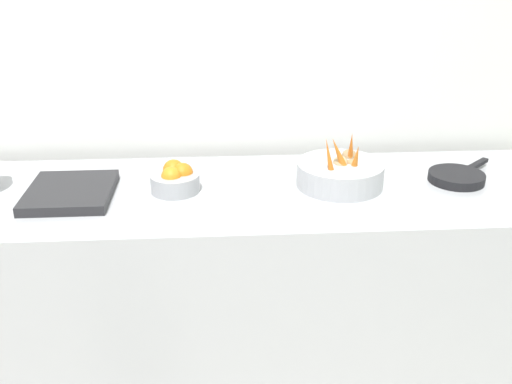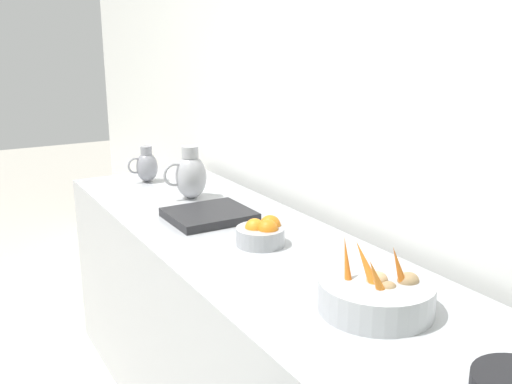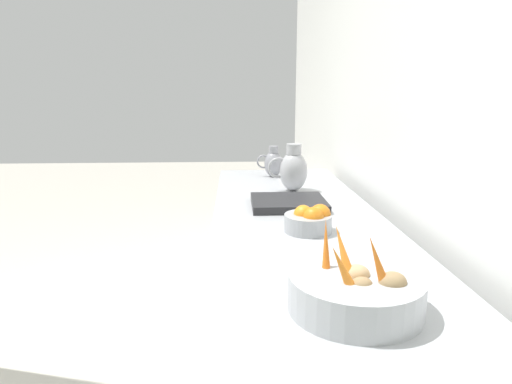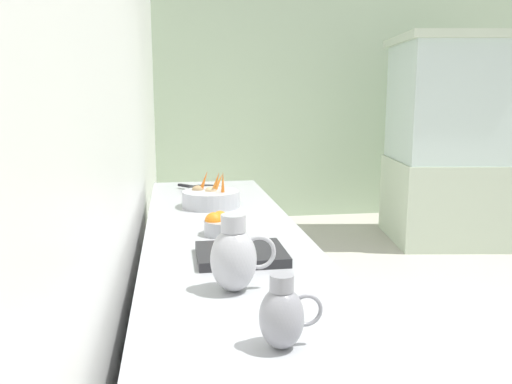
{
  "view_description": "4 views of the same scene",
  "coord_description": "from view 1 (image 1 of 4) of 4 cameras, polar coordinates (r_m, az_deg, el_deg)",
  "views": [
    {
      "loc": [
        0.54,
        0.36,
        1.8
      ],
      "look_at": [
        -1.3,
        0.48,
        0.99
      ],
      "focal_mm": 41.26,
      "sensor_mm": 36.0,
      "label": 1
    },
    {
      "loc": [
        -0.46,
        1.91,
        1.67
      ],
      "look_at": [
        -1.46,
        0.19,
        1.13
      ],
      "focal_mm": 39.84,
      "sensor_mm": 36.0,
      "label": 2
    },
    {
      "loc": [
        -1.2,
        1.78,
        1.44
      ],
      "look_at": [
        -1.29,
        0.07,
        1.05
      ],
      "focal_mm": 30.75,
      "sensor_mm": 36.0,
      "label": 3
    },
    {
      "loc": [
        -1.71,
        -2.15,
        1.55
      ],
      "look_at": [
        -1.29,
        0.47,
        1.06
      ],
      "focal_mm": 37.33,
      "sensor_mm": 36.0,
      "label": 4
    }
  ],
  "objects": [
    {
      "name": "tile_wall_left",
      "position": [
        2.54,
        5.8,
        16.88
      ],
      "size": [
        0.1,
        7.98,
        3.0
      ],
      "primitive_type": "cube",
      "color": "white",
      "rests_on": "ground_plane"
    },
    {
      "name": "prep_counter",
      "position": [
        2.42,
        -5.37,
        -9.97
      ],
      "size": [
        0.73,
        2.89,
        0.92
      ],
      "primitive_type": "cube",
      "color": "#ADAFB5",
      "rests_on": "ground_plane"
    },
    {
      "name": "vegetable_colander",
      "position": [
        2.24,
        8.17,
        1.82
      ],
      "size": [
        0.33,
        0.33,
        0.21
      ],
      "color": "#ADAFB5",
      "rests_on": "prep_counter"
    },
    {
      "name": "orange_bowl",
      "position": [
        2.19,
        -7.82,
        1.28
      ],
      "size": [
        0.18,
        0.18,
        0.11
      ],
      "color": "#9EA0A5",
      "rests_on": "prep_counter"
    },
    {
      "name": "counter_sink_basin",
      "position": [
        2.23,
        -17.56,
        -0.01
      ],
      "size": [
        0.34,
        0.3,
        0.04
      ],
      "primitive_type": "cube",
      "color": "#232326",
      "rests_on": "prep_counter"
    },
    {
      "name": "skillet_on_counter",
      "position": [
        2.39,
        18.92,
        1.41
      ],
      "size": [
        0.28,
        0.3,
        0.03
      ],
      "color": "black",
      "rests_on": "prep_counter"
    }
  ]
}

